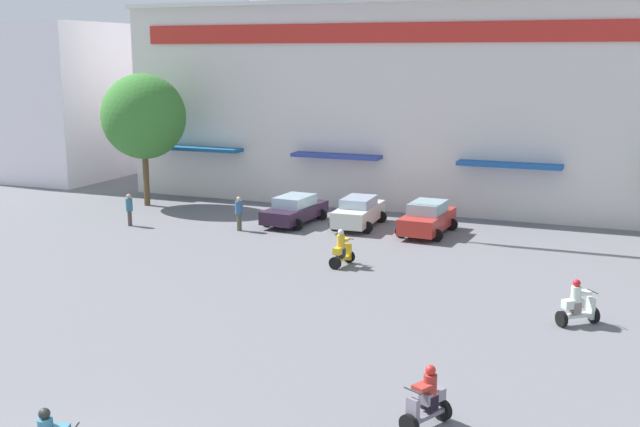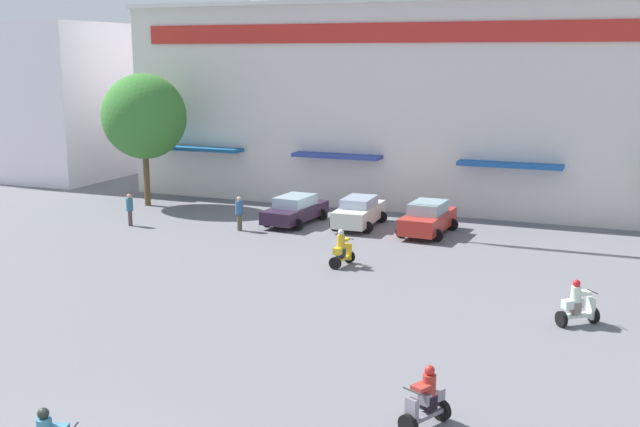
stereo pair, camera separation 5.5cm
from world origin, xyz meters
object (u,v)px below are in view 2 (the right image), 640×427
(parked_car_1, at_px, (359,212))
(scooter_rider_0, at_px, (342,251))
(plaza_tree_0, at_px, (144,117))
(pedestrian_0, at_px, (239,212))
(scooter_rider_4, at_px, (578,306))
(parked_car_2, at_px, (428,218))
(scooter_rider_3, at_px, (426,402))
(parked_car_0, at_px, (295,210))
(pedestrian_1, at_px, (130,208))

(parked_car_1, xyz_separation_m, scooter_rider_0, (1.79, -7.29, -0.12))
(plaza_tree_0, height_order, pedestrian_0, plaza_tree_0)
(plaza_tree_0, relative_size, scooter_rider_4, 4.91)
(plaza_tree_0, height_order, scooter_rider_4, plaza_tree_0)
(parked_car_2, bearing_deg, pedestrian_0, -163.03)
(plaza_tree_0, relative_size, parked_car_2, 1.75)
(parked_car_1, bearing_deg, scooter_rider_3, -66.70)
(pedestrian_0, bearing_deg, parked_car_1, 30.10)
(scooter_rider_0, xyz_separation_m, scooter_rider_4, (9.53, -3.81, -0.01))
(parked_car_0, bearing_deg, scooter_rider_3, -58.48)
(parked_car_0, xyz_separation_m, scooter_rider_0, (5.08, -6.76, -0.09))
(parked_car_0, relative_size, scooter_rider_3, 2.95)
(scooter_rider_3, bearing_deg, parked_car_2, 104.09)
(scooter_rider_0, xyz_separation_m, scooter_rider_3, (6.75, -12.54, -0.01))
(scooter_rider_3, relative_size, pedestrian_1, 0.93)
(parked_car_1, bearing_deg, pedestrian_1, -159.30)
(scooter_rider_4, bearing_deg, pedestrian_1, 162.57)
(scooter_rider_3, relative_size, scooter_rider_4, 1.00)
(plaza_tree_0, bearing_deg, scooter_rider_4, -25.92)
(parked_car_0, distance_m, parked_car_1, 3.33)
(parked_car_0, xyz_separation_m, scooter_rider_3, (11.83, -19.30, -0.10))
(plaza_tree_0, relative_size, scooter_rider_3, 4.93)
(scooter_rider_3, xyz_separation_m, scooter_rider_4, (2.79, 8.73, 0.00))
(pedestrian_0, height_order, pedestrian_1, pedestrian_0)
(parked_car_1, xyz_separation_m, parked_car_2, (3.64, -0.32, 0.02))
(parked_car_1, distance_m, pedestrian_1, 11.66)
(parked_car_2, bearing_deg, scooter_rider_4, -54.54)
(scooter_rider_0, height_order, scooter_rider_4, scooter_rider_0)
(plaza_tree_0, xyz_separation_m, parked_car_0, (9.94, -1.36, -4.38))
(parked_car_2, xyz_separation_m, scooter_rider_3, (4.90, -19.51, -0.16))
(parked_car_0, relative_size, parked_car_2, 1.05)
(parked_car_1, distance_m, scooter_rider_4, 15.86)
(parked_car_1, bearing_deg, scooter_rider_4, -44.44)
(parked_car_2, height_order, scooter_rider_3, parked_car_2)
(scooter_rider_4, height_order, pedestrian_1, pedestrian_1)
(plaza_tree_0, xyz_separation_m, scooter_rider_0, (15.02, -8.12, -4.47))
(plaza_tree_0, distance_m, pedestrian_0, 9.82)
(parked_car_0, relative_size, pedestrian_0, 2.64)
(plaza_tree_0, distance_m, scooter_rider_4, 27.67)
(plaza_tree_0, height_order, parked_car_1, plaza_tree_0)
(parked_car_1, relative_size, parked_car_2, 1.00)
(plaza_tree_0, distance_m, parked_car_1, 13.95)
(parked_car_0, distance_m, pedestrian_1, 8.42)
(scooter_rider_0, distance_m, scooter_rider_4, 10.27)
(parked_car_2, relative_size, scooter_rider_0, 2.73)
(parked_car_0, height_order, scooter_rider_4, scooter_rider_4)
(parked_car_0, xyz_separation_m, parked_car_1, (3.29, 0.54, 0.04))
(scooter_rider_0, height_order, scooter_rider_3, scooter_rider_0)
(scooter_rider_0, xyz_separation_m, pedestrian_0, (-7.01, 4.27, 0.31))
(parked_car_0, bearing_deg, scooter_rider_0, -53.05)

